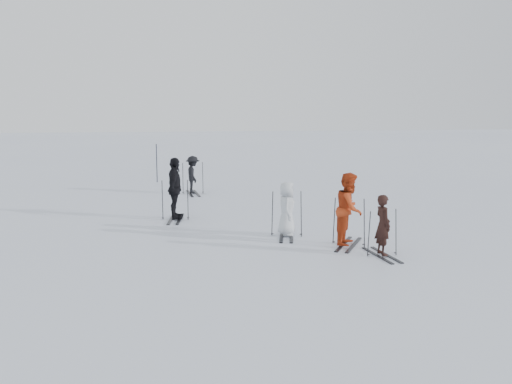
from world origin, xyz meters
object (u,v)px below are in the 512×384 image
Objects in this scene: skier_uphill_left at (175,189)px; skier_red at (349,210)px; skier_grey at (287,210)px; skier_uphill_far at (193,175)px; piste_marker at (157,163)px; skier_near_dark at (383,226)px.

skier_red is at bearing -125.36° from skier_uphill_left.
skier_red is 1.93m from skier_grey.
piste_marker reaches higher than skier_uphill_far.
skier_red reaches higher than piste_marker.
skier_grey is 0.77× the size of skier_uphill_left.
skier_red is at bearing -119.88° from skier_grey.
skier_uphill_left is at bearing 60.35° from skier_grey.
skier_red is 0.96× the size of skier_uphill_left.
skier_near_dark is 1.27m from skier_red.
skier_red is 1.05× the size of piste_marker.
skier_near_dark is 0.75× the size of skier_uphill_left.
skier_uphill_left is 1.28× the size of skier_uphill_far.
skier_uphill_far reaches higher than skier_grey.
skier_near_dark is at bearing -129.52° from skier_grey.
skier_uphill_far is at bearing -1.67° from skier_uphill_left.
piste_marker is (-0.82, 9.13, -0.08)m from skier_uphill_left.
skier_red is 10.12m from skier_uphill_far.
skier_uphill_left is 1.09× the size of piste_marker.
skier_uphill_left reaches higher than piste_marker.
skier_red is 1.25× the size of skier_grey.
skier_red is at bearing -163.37° from skier_uphill_far.
skier_red reaches higher than skier_grey.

